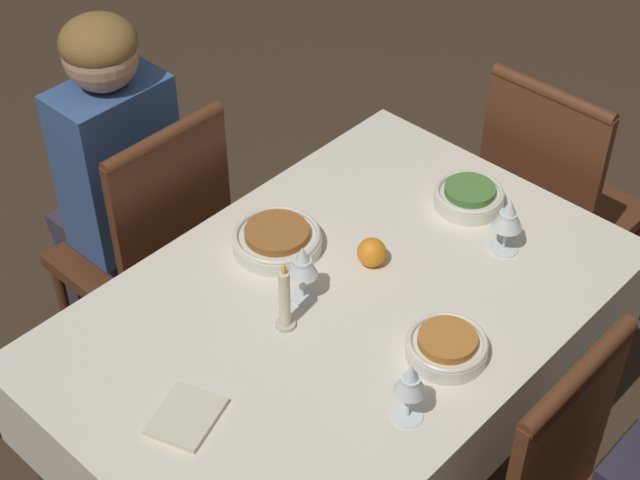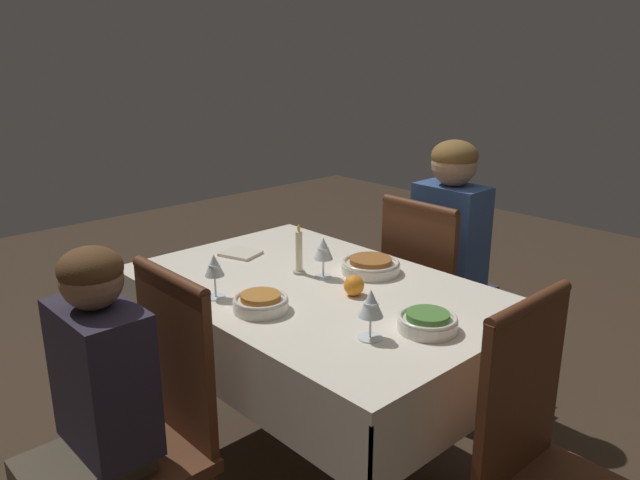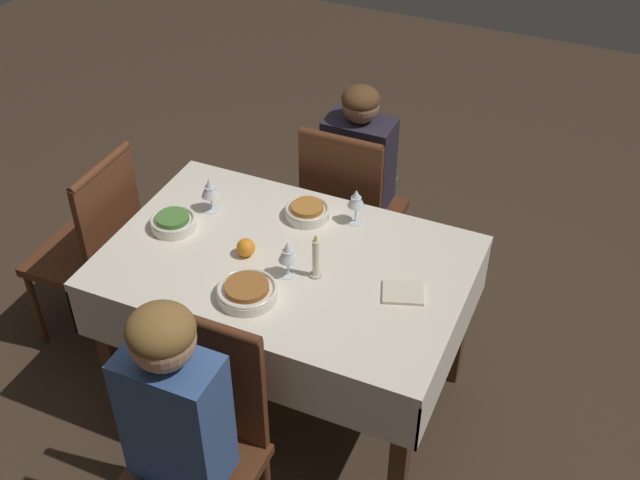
% 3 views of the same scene
% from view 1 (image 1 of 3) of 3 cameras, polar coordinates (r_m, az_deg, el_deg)
% --- Properties ---
extents(dining_table, '(1.33, 0.88, 0.75)m').
position_cam_1_polar(dining_table, '(2.28, 1.17, -5.39)').
color(dining_table, silver).
rests_on(dining_table, ground_plane).
extents(chair_south, '(0.40, 0.40, 0.95)m').
position_cam_1_polar(chair_south, '(2.75, -9.65, -0.38)').
color(chair_south, '#562D19').
rests_on(chair_south, ground_plane).
extents(chair_west, '(0.40, 0.40, 0.95)m').
position_cam_1_polar(chair_west, '(2.94, 13.31, 2.18)').
color(chair_west, '#562D19').
rests_on(chair_west, ground_plane).
extents(person_adult_denim, '(0.30, 0.34, 1.18)m').
position_cam_1_polar(person_adult_denim, '(2.75, -12.05, 3.49)').
color(person_adult_denim, '#383342').
rests_on(person_adult_denim, ground_plane).
extents(bowl_south, '(0.22, 0.22, 0.06)m').
position_cam_1_polar(bowl_south, '(2.33, -2.52, 0.08)').
color(bowl_south, silver).
rests_on(bowl_south, dining_table).
extents(wine_glass_south, '(0.07, 0.07, 0.15)m').
position_cam_1_polar(wine_glass_south, '(2.15, -1.03, -1.34)').
color(wine_glass_south, white).
rests_on(wine_glass_south, dining_table).
extents(bowl_north, '(0.18, 0.18, 0.06)m').
position_cam_1_polar(bowl_north, '(2.10, 7.39, -6.13)').
color(bowl_north, silver).
rests_on(bowl_north, dining_table).
extents(wine_glass_north, '(0.07, 0.07, 0.15)m').
position_cam_1_polar(wine_glass_north, '(1.92, 5.29, -8.17)').
color(wine_glass_north, white).
rests_on(wine_glass_north, dining_table).
extents(bowl_west, '(0.18, 0.18, 0.06)m').
position_cam_1_polar(bowl_west, '(2.49, 8.69, 2.54)').
color(bowl_west, silver).
rests_on(bowl_west, dining_table).
extents(wine_glass_west, '(0.07, 0.07, 0.15)m').
position_cam_1_polar(wine_glass_west, '(2.32, 10.91, 1.40)').
color(wine_glass_west, white).
rests_on(wine_glass_west, dining_table).
extents(candle_centerpiece, '(0.05, 0.05, 0.18)m').
position_cam_1_polar(candle_centerpiece, '(2.11, -2.07, -3.63)').
color(candle_centerpiece, beige).
rests_on(candle_centerpiece, dining_table).
extents(orange_fruit, '(0.07, 0.07, 0.07)m').
position_cam_1_polar(orange_fruit, '(2.29, 3.03, -0.72)').
color(orange_fruit, orange).
rests_on(orange_fruit, dining_table).
extents(napkin_red_folded, '(0.17, 0.16, 0.01)m').
position_cam_1_polar(napkin_red_folded, '(2.01, -7.79, -10.12)').
color(napkin_red_folded, beige).
rests_on(napkin_red_folded, dining_table).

